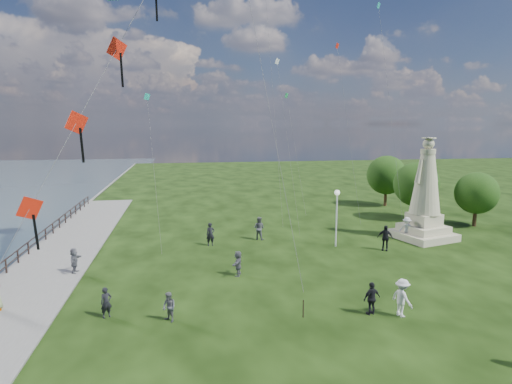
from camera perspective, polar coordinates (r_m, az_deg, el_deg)
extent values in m
cube|color=slate|center=(27.33, -28.66, -12.09)|extent=(5.00, 60.00, 0.10)
cylinder|color=black|center=(31.52, -30.36, -8.61)|extent=(0.11, 0.11, 1.00)
cylinder|color=black|center=(33.32, -29.16, -7.61)|extent=(0.11, 0.11, 1.00)
cylinder|color=black|center=(35.14, -28.08, -6.70)|extent=(0.11, 0.11, 1.00)
cylinder|color=black|center=(36.97, -27.11, -5.89)|extent=(0.11, 0.11, 1.00)
cylinder|color=black|center=(38.82, -26.24, -5.14)|extent=(0.11, 0.11, 1.00)
cylinder|color=black|center=(40.69, -25.45, -4.47)|extent=(0.11, 0.11, 1.00)
cylinder|color=black|center=(42.57, -24.73, -3.85)|extent=(0.11, 0.11, 1.00)
cylinder|color=black|center=(44.46, -24.07, -3.29)|extent=(0.11, 0.11, 1.00)
cylinder|color=black|center=(46.36, -23.47, -2.77)|extent=(0.11, 0.11, 1.00)
cylinder|color=black|center=(48.26, -22.91, -2.29)|extent=(0.11, 0.11, 1.00)
cylinder|color=black|center=(50.18, -22.40, -1.85)|extent=(0.11, 0.11, 1.00)
cylinder|color=black|center=(52.10, -21.92, -1.44)|extent=(0.11, 0.11, 1.00)
cylinder|color=black|center=(54.02, -21.48, -1.06)|extent=(0.11, 0.11, 1.00)
cube|color=#C1B992|center=(38.15, 21.36, -5.39)|extent=(5.04, 5.04, 0.59)
cube|color=#C1B992|center=(38.02, 21.41, -4.53)|extent=(3.84, 3.84, 0.59)
cube|color=#C1B992|center=(37.85, 21.48, -3.38)|extent=(2.64, 2.64, 0.98)
cylinder|color=#C1B992|center=(37.11, 21.97, 5.04)|extent=(1.44, 1.44, 0.39)
sphere|color=#C1B992|center=(37.08, 22.03, 5.97)|extent=(0.90, 0.90, 0.90)
cylinder|color=#C1B992|center=(37.07, 22.07, 6.69)|extent=(1.07, 1.07, 0.10)
cylinder|color=silver|center=(33.52, 10.67, -3.76)|extent=(0.12, 0.12, 4.11)
sphere|color=white|center=(33.11, 10.78, -0.08)|extent=(0.41, 0.41, 0.41)
cylinder|color=#382314|center=(45.18, 20.42, -2.11)|extent=(0.36, 0.36, 2.18)
sphere|color=#1A3D10|center=(44.80, 20.59, 0.97)|extent=(4.37, 4.37, 4.37)
cylinder|color=#382314|center=(44.57, 27.15, -2.86)|extent=(0.36, 0.36, 1.92)
sphere|color=#1A3D10|center=(44.22, 27.35, -0.12)|extent=(3.85, 3.85, 3.85)
cylinder|color=#382314|center=(51.68, 16.87, -0.56)|extent=(0.36, 0.36, 2.22)
sphere|color=#1A3D10|center=(51.34, 17.00, 2.19)|extent=(4.45, 4.45, 4.45)
imported|color=black|center=(22.79, -19.34, -13.74)|extent=(0.66, 0.59, 1.52)
imported|color=#595960|center=(21.58, -11.51, -14.81)|extent=(0.79, 0.83, 1.46)
imported|color=silver|center=(22.79, 18.90, -13.20)|extent=(0.97, 1.36, 1.91)
imported|color=black|center=(22.59, 15.18, -13.53)|extent=(1.09, 0.76, 1.68)
imported|color=#595960|center=(29.61, -23.05, -8.57)|extent=(0.77, 1.53, 1.60)
imported|color=black|center=(33.62, -6.09, -5.63)|extent=(0.71, 0.52, 1.81)
imported|color=#595960|center=(35.15, 0.40, -4.84)|extent=(1.09, 0.99, 1.90)
imported|color=silver|center=(37.03, 19.47, -4.64)|extent=(1.35, 1.31, 1.92)
imported|color=black|center=(33.63, 16.84, -5.87)|extent=(1.26, 1.11, 1.93)
imported|color=#595960|center=(27.08, -2.41, -9.46)|extent=(1.07, 1.61, 1.60)
cube|color=red|center=(18.88, -27.93, -1.93)|extent=(0.87, 0.64, 1.03)
cube|color=black|center=(18.92, -27.29, -4.80)|extent=(0.10, 0.28, 1.48)
cube|color=red|center=(19.73, -22.82, 8.52)|extent=(0.87, 0.64, 1.03)
cube|color=black|center=(19.62, -22.20, 5.77)|extent=(0.10, 0.28, 1.48)
cube|color=red|center=(21.31, -18.07, 17.70)|extent=(0.87, 0.64, 1.03)
cube|color=black|center=(21.06, -17.48, 15.22)|extent=(0.10, 0.28, 1.48)
cube|color=black|center=(23.12, -13.14, 23.15)|extent=(0.10, 0.28, 1.48)
cylinder|color=black|center=(21.82, 6.32, -15.21)|extent=(0.06, 0.06, 0.90)
cube|color=teal|center=(35.85, -14.33, 12.22)|extent=(0.51, 0.39, 0.57)
cylinder|color=#595959|center=(33.45, -13.43, 2.63)|extent=(1.02, 5.02, 11.50)
cube|color=silver|center=(40.43, 2.84, 17.01)|extent=(0.51, 0.39, 0.57)
cylinder|color=#595959|center=(37.77, 4.32, 6.19)|extent=(1.02, 5.02, 14.95)
cube|color=red|center=(44.94, 10.78, 18.60)|extent=(0.51, 0.39, 0.57)
cylinder|color=#595959|center=(42.15, 12.27, 7.64)|extent=(1.02, 5.02, 16.92)
cube|color=#1A9045|center=(48.22, 4.09, 12.71)|extent=(0.51, 0.39, 0.57)
cylinder|color=#595959|center=(45.92, 5.35, 5.11)|extent=(1.02, 5.02, 12.45)
cylinder|color=#595959|center=(40.72, 2.27, 13.03)|extent=(1.02, 5.02, 24.36)
cube|color=teal|center=(45.34, 16.03, 22.79)|extent=(0.51, 0.39, 0.57)
cylinder|color=#595959|center=(41.96, 17.53, 9.79)|extent=(1.02, 5.02, 20.37)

